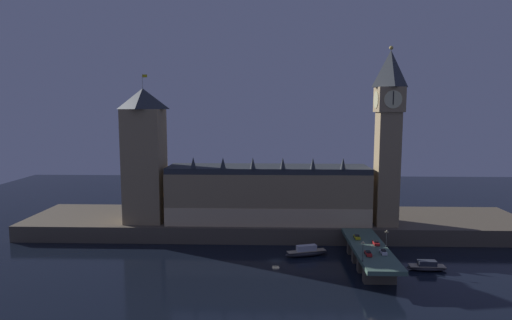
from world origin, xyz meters
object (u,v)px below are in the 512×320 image
at_px(car_northbound_lead, 357,237).
at_px(car_southbound_trail, 376,243).
at_px(car_southbound_lead, 383,252).
at_px(street_lamp_mid, 387,236).
at_px(boat_downstream, 427,267).
at_px(victoria_tower, 145,155).
at_px(street_lamp_near, 363,249).
at_px(boat_upstream, 306,252).
at_px(clock_tower, 388,132).
at_px(car_northbound_trail, 368,253).

bearing_deg(car_northbound_lead, car_southbound_trail, -51.89).
height_order(car_southbound_lead, street_lamp_mid, street_lamp_mid).
distance_m(car_southbound_trail, street_lamp_mid, 4.95).
relative_size(car_southbound_trail, street_lamp_mid, 0.73).
relative_size(car_northbound_lead, boat_downstream, 0.31).
height_order(victoria_tower, street_lamp_mid, victoria_tower).
bearing_deg(street_lamp_near, boat_upstream, 121.47).
bearing_deg(boat_downstream, street_lamp_mid, 169.01).
bearing_deg(car_southbound_trail, victoria_tower, 160.66).
height_order(car_northbound_lead, street_lamp_mid, street_lamp_mid).
xyz_separation_m(clock_tower, street_lamp_mid, (-7.73, -30.93, -34.54)).
bearing_deg(victoria_tower, boat_downstream, -19.00).
bearing_deg(boat_upstream, street_lamp_mid, -21.29).
relative_size(car_northbound_trail, boat_upstream, 0.25).
xyz_separation_m(victoria_tower, boat_downstream, (107.46, -37.00, -34.11)).
bearing_deg(street_lamp_near, car_northbound_trail, 62.13).
xyz_separation_m(clock_tower, car_southbound_lead, (-10.77, -38.55, -37.55)).
xyz_separation_m(victoria_tower, car_northbound_lead, (85.82, -25.25, -27.38)).
bearing_deg(car_southbound_lead, boat_upstream, 142.73).
bearing_deg(victoria_tower, car_southbound_trail, -19.34).
xyz_separation_m(clock_tower, car_northbound_trail, (-16.05, -39.90, -37.58)).
distance_m(car_northbound_lead, car_southbound_lead, 17.59).
xyz_separation_m(car_southbound_lead, boat_downstream, (16.36, 5.03, -6.75)).
bearing_deg(car_southbound_trail, car_northbound_trail, -114.84).
bearing_deg(car_northbound_trail, boat_upstream, 133.54).
height_order(victoria_tower, car_northbound_trail, victoria_tower).
height_order(car_southbound_lead, boat_upstream, car_southbound_lead).
bearing_deg(car_northbound_lead, clock_tower, 53.60).
relative_size(victoria_tower, car_southbound_lead, 15.81).
bearing_deg(street_lamp_near, victoria_tower, 149.31).
relative_size(clock_tower, boat_downstream, 5.40).
distance_m(street_lamp_near, street_lamp_mid, 18.60).
distance_m(car_northbound_lead, boat_downstream, 25.53).
bearing_deg(boat_downstream, street_lamp_near, -153.82).
bearing_deg(victoria_tower, car_southbound_lead, -24.76).
xyz_separation_m(victoria_tower, boat_upstream, (67.39, -23.99, -33.83)).
distance_m(clock_tower, car_southbound_lead, 54.89).
height_order(victoria_tower, street_lamp_near, victoria_tower).
distance_m(victoria_tower, car_northbound_trail, 99.99).
bearing_deg(boat_upstream, victoria_tower, 160.41).
height_order(car_southbound_trail, street_lamp_near, street_lamp_near).
bearing_deg(clock_tower, car_southbound_lead, -105.61).
relative_size(boat_upstream, boat_downstream, 1.26).
height_order(car_southbound_lead, street_lamp_near, street_lamp_near).
distance_m(clock_tower, street_lamp_near, 60.14).
xyz_separation_m(clock_tower, car_southbound_trail, (-10.77, -28.50, -37.59)).
bearing_deg(boat_downstream, clock_tower, 99.47).
height_order(car_southbound_lead, boat_downstream, car_southbound_lead).
bearing_deg(car_northbound_lead, street_lamp_mid, -47.76).
relative_size(car_northbound_trail, boat_downstream, 0.31).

